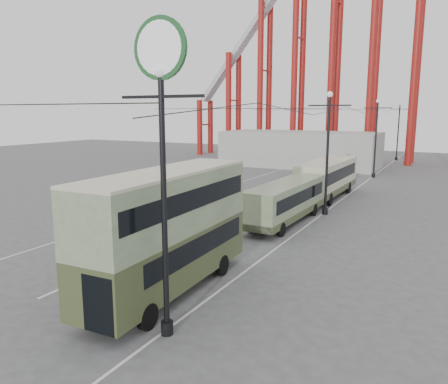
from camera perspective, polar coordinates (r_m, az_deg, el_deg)
The scene contains 12 objects.
ground at distance 21.89m, azimuth -15.01°, elevation -10.88°, with size 160.00×160.00×0.00m, color #4D4C4F.
road_markings at distance 38.39m, azimuth 4.36°, elevation -1.37°, with size 12.52×120.00×0.01m.
lamp_post_near at distance 14.54m, azimuth -8.16°, elevation 10.50°, with size 3.20×0.44×10.80m.
lamp_post_mid at distance 34.01m, azimuth 13.35°, elevation 4.83°, with size 3.20×0.44×9.32m.
lamp_post_far at distance 55.52m, azimuth 19.20°, elevation 6.58°, with size 3.20×0.44×9.32m.
lamp_post_distant at distance 77.30m, azimuth 21.79°, elevation 7.33°, with size 3.20×0.44×9.32m.
roller_coaster at distance 75.10m, azimuth 15.73°, elevation 21.63°, with size 52.95×5.00×55.48m.
fairground_shed at distance 65.19m, azimuth 9.92°, elevation 5.56°, with size 22.00×10.00×5.00m, color #9B9B96.
double_decker_bus at distance 18.90m, azimuth -7.24°, elevation -4.35°, with size 2.84×10.13×5.40m.
single_decker_green at distance 31.28m, azimuth 8.12°, elevation -1.08°, with size 2.66×10.37×2.91m.
single_decker_cream at distance 41.41m, azimuth 13.35°, elevation 1.93°, with size 3.00×11.02×3.41m.
pedestrian at distance 30.55m, azimuth 5.86°, elevation -2.68°, with size 0.68×0.45×1.86m, color black.
Camera 1 is at (14.15, -14.77, 7.80)m, focal length 35.00 mm.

